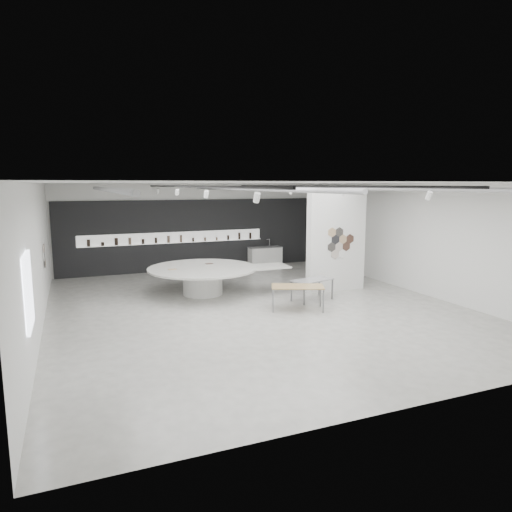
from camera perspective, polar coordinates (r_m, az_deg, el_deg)
name	(u,v)px	position (r m, az deg, el deg)	size (l,w,h in m)	color
room	(252,241)	(13.80, -0.47, 1.93)	(12.02, 14.02, 3.82)	#B3B1A9
back_wall_display	(195,235)	(20.43, -7.68, 2.62)	(11.80, 0.27, 3.10)	black
partition_column	(336,241)	(16.35, 9.99, 1.92)	(2.20, 0.38, 3.60)	white
display_island	(205,277)	(15.79, -6.38, -2.58)	(4.79, 3.76, 0.96)	white
sample_table_wood	(298,288)	(13.83, 5.22, -3.97)	(1.74, 1.33, 0.73)	#9E8051
sample_table_stone	(312,281)	(14.99, 7.05, -3.15)	(1.48, 1.01, 0.69)	gray
kitchen_counter	(265,256)	(21.26, 1.14, -0.04)	(1.57, 0.62, 1.23)	white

